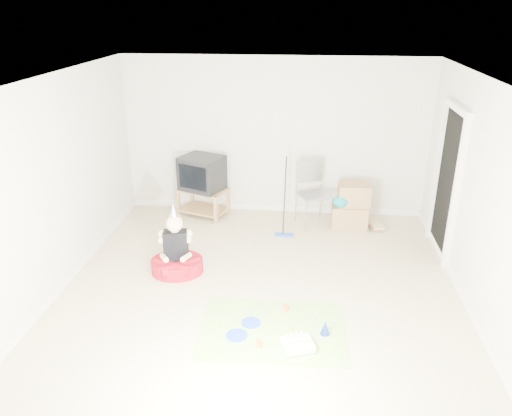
# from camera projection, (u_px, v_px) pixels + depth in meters

# --- Properties ---
(ground) EXTENTS (5.00, 5.00, 0.00)m
(ground) POSITION_uv_depth(u_px,v_px,m) (261.00, 285.00, 6.41)
(ground) COLOR beige
(ground) RESTS_ON ground
(doorway_recess) EXTENTS (0.02, 0.90, 2.05)m
(doorway_recess) POSITION_uv_depth(u_px,v_px,m) (447.00, 185.00, 6.89)
(doorway_recess) COLOR black
(doorway_recess) RESTS_ON ground
(tv_stand) EXTENTS (0.89, 0.71, 0.48)m
(tv_stand) POSITION_uv_depth(u_px,v_px,m) (203.00, 200.00, 8.36)
(tv_stand) COLOR #987144
(tv_stand) RESTS_ON ground
(crt_tv) EXTENTS (0.81, 0.75, 0.56)m
(crt_tv) POSITION_uv_depth(u_px,v_px,m) (202.00, 173.00, 8.18)
(crt_tv) COLOR black
(crt_tv) RESTS_ON tv_stand
(folding_chair) EXTENTS (0.62, 0.61, 1.06)m
(folding_chair) POSITION_uv_depth(u_px,v_px,m) (314.00, 195.00, 7.95)
(folding_chair) COLOR #99999E
(folding_chair) RESTS_ON ground
(cardboard_boxes) EXTENTS (0.58, 0.45, 0.71)m
(cardboard_boxes) POSITION_uv_depth(u_px,v_px,m) (351.00, 206.00, 7.96)
(cardboard_boxes) COLOR #A77D50
(cardboard_boxes) RESTS_ON ground
(floor_mop) EXTENTS (0.30, 0.40, 1.18)m
(floor_mop) POSITION_uv_depth(u_px,v_px,m) (284.00, 221.00, 7.64)
(floor_mop) COLOR blue
(floor_mop) RESTS_ON ground
(book_pile) EXTENTS (0.20, 0.25, 0.08)m
(book_pile) POSITION_uv_depth(u_px,v_px,m) (376.00, 227.00, 7.94)
(book_pile) COLOR #257141
(book_pile) RESTS_ON ground
(seated_woman) EXTENTS (0.79, 0.79, 0.99)m
(seated_woman) POSITION_uv_depth(u_px,v_px,m) (177.00, 258.00, 6.63)
(seated_woman) COLOR #AE101E
(seated_woman) RESTS_ON ground
(party_mat) EXTENTS (1.64, 1.21, 0.01)m
(party_mat) POSITION_uv_depth(u_px,v_px,m) (272.00, 330.00, 5.53)
(party_mat) COLOR #FF3589
(party_mat) RESTS_ON ground
(birthday_cake) EXTENTS (0.39, 0.34, 0.15)m
(birthday_cake) POSITION_uv_depth(u_px,v_px,m) (297.00, 345.00, 5.21)
(birthday_cake) COLOR white
(birthday_cake) RESTS_ON party_mat
(blue_plate_near) EXTENTS (0.24, 0.24, 0.01)m
(blue_plate_near) POSITION_uv_depth(u_px,v_px,m) (251.00, 323.00, 5.63)
(blue_plate_near) COLOR blue
(blue_plate_near) RESTS_ON party_mat
(blue_plate_far) EXTENTS (0.29, 0.29, 0.01)m
(blue_plate_far) POSITION_uv_depth(u_px,v_px,m) (237.00, 335.00, 5.42)
(blue_plate_far) COLOR blue
(blue_plate_far) RESTS_ON party_mat
(orange_cup_near) EXTENTS (0.08, 0.08, 0.07)m
(orange_cup_near) POSITION_uv_depth(u_px,v_px,m) (286.00, 308.00, 5.85)
(orange_cup_near) COLOR #FA5E1B
(orange_cup_near) RESTS_ON party_mat
(orange_cup_far) EXTENTS (0.09, 0.09, 0.08)m
(orange_cup_far) POSITION_uv_depth(u_px,v_px,m) (259.00, 344.00, 5.24)
(orange_cup_far) COLOR #FA5E1B
(orange_cup_far) RESTS_ON party_mat
(blue_party_hat) EXTENTS (0.13, 0.13, 0.16)m
(blue_party_hat) POSITION_uv_depth(u_px,v_px,m) (325.00, 328.00, 5.42)
(blue_party_hat) COLOR #1B35BD
(blue_party_hat) RESTS_ON party_mat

